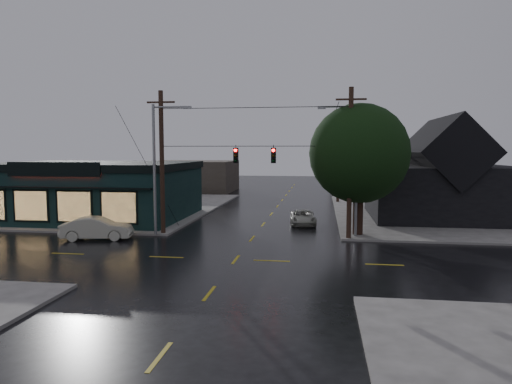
# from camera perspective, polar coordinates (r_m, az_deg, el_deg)

# --- Properties ---
(ground_plane) EXTENTS (160.00, 160.00, 0.00)m
(ground_plane) POSITION_cam_1_polar(r_m,az_deg,el_deg) (25.53, -2.55, -8.44)
(ground_plane) COLOR black
(sidewalk_nw) EXTENTS (28.00, 28.00, 0.15)m
(sidewalk_nw) POSITION_cam_1_polar(r_m,az_deg,el_deg) (51.10, -20.71, -1.74)
(sidewalk_nw) COLOR #65625E
(sidewalk_nw) RESTS_ON ground
(sidewalk_ne) EXTENTS (28.00, 28.00, 0.15)m
(sidewalk_ne) POSITION_cam_1_polar(r_m,az_deg,el_deg) (47.32, 27.09, -2.53)
(sidewalk_ne) COLOR #65625E
(sidewalk_ne) RESTS_ON ground
(pizza_shop) EXTENTS (16.30, 12.34, 4.90)m
(pizza_shop) POSITION_cam_1_polar(r_m,az_deg,el_deg) (42.30, -19.50, 0.27)
(pizza_shop) COLOR black
(pizza_shop) RESTS_ON ground
(ne_building) EXTENTS (12.60, 11.60, 8.75)m
(ne_building) POSITION_cam_1_polar(r_m,az_deg,el_deg) (42.66, 22.27, 2.79)
(ne_building) COLOR black
(ne_building) RESTS_ON ground
(corner_tree) EXTENTS (6.90, 6.90, 9.11)m
(corner_tree) POSITION_cam_1_polar(r_m,az_deg,el_deg) (32.38, 12.78, 4.70)
(corner_tree) COLOR black
(corner_tree) RESTS_ON ground
(utility_pole_nw) EXTENTS (2.00, 0.32, 10.15)m
(utility_pole_nw) POSITION_cam_1_polar(r_m,az_deg,el_deg) (33.37, -11.51, -5.26)
(utility_pole_nw) COLOR #312016
(utility_pole_nw) RESTS_ON ground
(utility_pole_ne) EXTENTS (2.00, 0.32, 10.15)m
(utility_pole_ne) POSITION_cam_1_polar(r_m,az_deg,el_deg) (31.50, 11.48, -5.89)
(utility_pole_ne) COLOR #312016
(utility_pole_ne) RESTS_ON ground
(utility_pole_far_a) EXTENTS (2.00, 0.32, 9.65)m
(utility_pole_far_a) POSITION_cam_1_polar(r_m,az_deg,el_deg) (52.74, 10.17, -1.35)
(utility_pole_far_a) COLOR #312016
(utility_pole_far_a) RESTS_ON ground
(utility_pole_far_b) EXTENTS (2.00, 0.32, 9.15)m
(utility_pole_far_b) POSITION_cam_1_polar(r_m,az_deg,el_deg) (72.63, 9.64, 0.48)
(utility_pole_far_b) COLOR #312016
(utility_pole_far_b) RESTS_ON ground
(utility_pole_far_c) EXTENTS (2.00, 0.32, 9.15)m
(utility_pole_far_c) POSITION_cam_1_polar(r_m,az_deg,el_deg) (92.57, 9.34, 1.52)
(utility_pole_far_c) COLOR #312016
(utility_pole_far_c) RESTS_ON ground
(span_signal_assembly) EXTENTS (13.00, 0.48, 1.23)m
(span_signal_assembly) POSITION_cam_1_polar(r_m,az_deg,el_deg) (31.19, -0.19, 4.65)
(span_signal_assembly) COLOR black
(span_signal_assembly) RESTS_ON ground
(streetlight_nw) EXTENTS (5.40, 0.30, 9.15)m
(streetlight_nw) POSITION_cam_1_polar(r_m,az_deg,el_deg) (32.82, -12.42, -5.45)
(streetlight_nw) COLOR gray
(streetlight_nw) RESTS_ON ground
(streetlight_ne) EXTENTS (5.40, 0.30, 9.15)m
(streetlight_ne) POSITION_cam_1_polar(r_m,az_deg,el_deg) (32.22, 12.30, -5.65)
(streetlight_ne) COLOR gray
(streetlight_ne) RESTS_ON ground
(bg_building_west) EXTENTS (12.00, 10.00, 4.40)m
(bg_building_west) POSITION_cam_1_polar(r_m,az_deg,el_deg) (67.12, -7.95, 1.99)
(bg_building_west) COLOR #3D342C
(bg_building_west) RESTS_ON ground
(bg_building_east) EXTENTS (14.00, 12.00, 5.60)m
(bg_building_east) POSITION_cam_1_polar(r_m,az_deg,el_deg) (70.36, 17.50, 2.44)
(bg_building_east) COLOR #2C2B31
(bg_building_east) RESTS_ON ground
(sedan_cream) EXTENTS (4.89, 2.58, 1.53)m
(sedan_cream) POSITION_cam_1_polar(r_m,az_deg,el_deg) (32.67, -19.27, -4.31)
(sedan_cream) COLOR #B7B6A1
(sedan_cream) RESTS_ON ground
(suv_silver) EXTENTS (2.34, 4.40, 1.18)m
(suv_silver) POSITION_cam_1_polar(r_m,az_deg,el_deg) (37.17, 5.89, -3.17)
(suv_silver) COLOR #A4A598
(suv_silver) RESTS_ON ground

